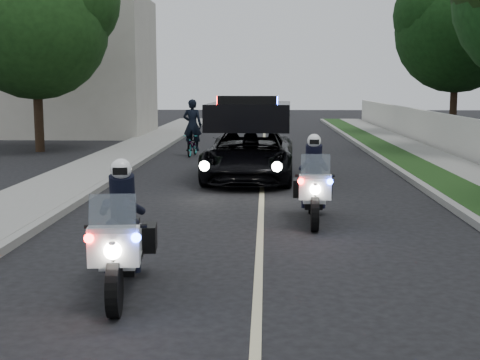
# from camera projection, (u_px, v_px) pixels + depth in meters

# --- Properties ---
(ground) EXTENTS (120.00, 120.00, 0.00)m
(ground) POSITION_uv_depth(u_px,v_px,m) (257.00, 304.00, 8.00)
(ground) COLOR black
(ground) RESTS_ON ground
(curb_right) EXTENTS (0.20, 60.00, 0.15)m
(curb_right) POSITION_uv_depth(u_px,v_px,m) (414.00, 181.00, 17.71)
(curb_right) COLOR gray
(curb_right) RESTS_ON ground
(grass_verge) EXTENTS (1.20, 60.00, 0.16)m
(grass_verge) POSITION_uv_depth(u_px,v_px,m) (440.00, 181.00, 17.68)
(grass_verge) COLOR #193814
(grass_verge) RESTS_ON ground
(curb_left) EXTENTS (0.20, 60.00, 0.15)m
(curb_left) POSITION_uv_depth(u_px,v_px,m) (114.00, 179.00, 18.03)
(curb_left) COLOR gray
(curb_left) RESTS_ON ground
(sidewalk_left) EXTENTS (2.00, 60.00, 0.16)m
(sidewalk_left) POSITION_uv_depth(u_px,v_px,m) (74.00, 178.00, 18.08)
(sidewalk_left) COLOR gray
(sidewalk_left) RESTS_ON ground
(building_far) EXTENTS (8.00, 6.00, 7.00)m
(building_far) POSITION_uv_depth(u_px,v_px,m) (70.00, 67.00, 33.58)
(building_far) COLOR #A8A396
(building_far) RESTS_ON ground
(lane_marking) EXTENTS (0.12, 50.00, 0.01)m
(lane_marking) POSITION_uv_depth(u_px,v_px,m) (262.00, 182.00, 17.88)
(lane_marking) COLOR #BFB78C
(lane_marking) RESTS_ON ground
(police_moto_left) EXTENTS (0.93, 2.11, 1.73)m
(police_moto_left) POSITION_uv_depth(u_px,v_px,m) (123.00, 293.00, 8.44)
(police_moto_left) COLOR silver
(police_moto_left) RESTS_ON ground
(police_moto_right) EXTENTS (0.78, 2.04, 1.71)m
(police_moto_right) POSITION_uv_depth(u_px,v_px,m) (313.00, 222.00, 12.80)
(police_moto_right) COLOR white
(police_moto_right) RESTS_ON ground
(police_suv) EXTENTS (2.61, 5.28, 2.52)m
(police_suv) POSITION_uv_depth(u_px,v_px,m) (250.00, 179.00, 18.42)
(police_suv) COLOR black
(police_suv) RESTS_ON ground
(bicycle) EXTENTS (0.68, 1.57, 0.80)m
(bicycle) POSITION_uv_depth(u_px,v_px,m) (193.00, 156.00, 24.42)
(bicycle) COLOR black
(bicycle) RESTS_ON ground
(cyclist) EXTENTS (0.73, 0.53, 1.91)m
(cyclist) POSITION_uv_depth(u_px,v_px,m) (193.00, 156.00, 24.42)
(cyclist) COLOR black
(cyclist) RESTS_ON ground
(tree_right_e) EXTENTS (6.38, 6.38, 10.24)m
(tree_right_e) POSITION_uv_depth(u_px,v_px,m) (452.00, 136.00, 33.39)
(tree_right_e) COLOR #123510
(tree_right_e) RESTS_ON ground
(tree_left_near) EXTENTS (6.70, 6.70, 9.48)m
(tree_left_near) POSITION_uv_depth(u_px,v_px,m) (40.00, 152.00, 25.96)
(tree_left_near) COLOR #1A4115
(tree_left_near) RESTS_ON ground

